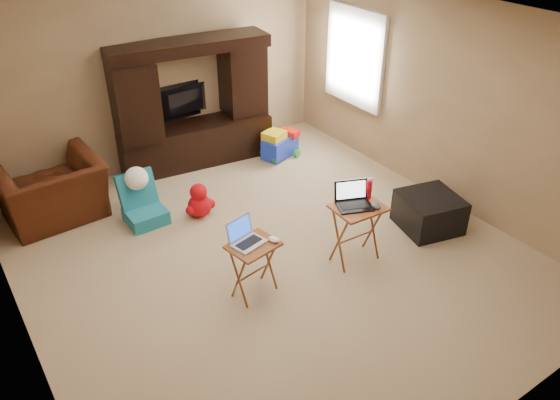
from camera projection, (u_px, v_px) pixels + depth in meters
floor at (270, 254)px, 6.05m from camera, size 5.50×5.50×0.00m
ceiling at (267, 24)px, 4.74m from camera, size 5.50×5.50×0.00m
wall_back at (156, 77)px, 7.33m from camera, size 5.00×0.00×5.00m
wall_front at (507, 312)px, 3.46m from camera, size 5.00×0.00×5.00m
wall_right at (441, 100)px, 6.60m from camera, size 0.00×5.50×5.50m
window_pane at (356, 57)px, 7.60m from camera, size 0.00×1.20×1.20m
window_frame at (355, 57)px, 7.59m from camera, size 0.06×1.14×1.34m
entertainment_center at (193, 104)px, 7.49m from camera, size 2.21×0.80×1.76m
television at (186, 102)px, 7.65m from camera, size 0.90×0.19×0.52m
recliner at (52, 191)px, 6.49m from camera, size 1.20×1.06×0.74m
child_rocker at (144, 201)px, 6.43m from camera, size 0.46×0.52×0.60m
plush_toy at (199, 200)px, 6.60m from camera, size 0.40×0.33×0.45m
push_toy at (280, 143)px, 7.98m from camera, size 0.68×0.58×0.43m
ottoman at (429, 212)px, 6.40m from camera, size 0.78×0.78×0.41m
tray_table_left at (254, 269)px, 5.34m from camera, size 0.51×0.44×0.59m
tray_table_right at (356, 234)px, 5.79m from camera, size 0.54×0.44×0.68m
laptop_left at (248, 234)px, 5.13m from camera, size 0.36×0.32×0.24m
laptop_right at (355, 197)px, 5.55m from camera, size 0.44×0.40×0.24m
mouse_left at (274, 239)px, 5.22m from camera, size 0.11×0.14×0.05m
mouse_right at (376, 206)px, 5.58m from camera, size 0.11×0.15×0.06m
water_bottle at (369, 189)px, 5.71m from camera, size 0.07×0.07×0.21m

